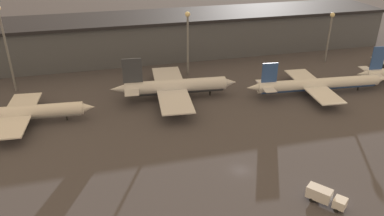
# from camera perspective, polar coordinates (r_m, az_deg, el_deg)

# --- Properties ---
(ground) EXTENTS (600.00, 600.00, 0.00)m
(ground) POSITION_cam_1_polar(r_m,az_deg,el_deg) (86.94, 7.41, -9.39)
(ground) COLOR #423F44
(terminal_building) EXTENTS (188.51, 27.14, 16.52)m
(terminal_building) POSITION_cam_1_polar(r_m,az_deg,el_deg) (159.54, -3.91, 11.07)
(terminal_building) COLOR #4C515B
(terminal_building) RESTS_ON ground
(airplane_1) EXTENTS (39.66, 28.05, 12.72)m
(airplane_1) POSITION_cam_1_polar(r_m,az_deg,el_deg) (113.65, -24.54, -0.67)
(airplane_1) COLOR white
(airplane_1) RESTS_ON ground
(airplane_2) EXTENTS (40.45, 37.65, 13.94)m
(airplane_2) POSITION_cam_1_polar(r_m,az_deg,el_deg) (118.66, -2.69, 3.24)
(airplane_2) COLOR silver
(airplane_2) RESTS_ON ground
(airplane_3) EXTENTS (48.41, 29.27, 11.53)m
(airplane_3) POSITION_cam_1_polar(r_m,az_deg,el_deg) (128.60, 18.55, 3.43)
(airplane_3) COLOR white
(airplane_3) RESTS_ON ground
(service_vehicle_2) EXTENTS (6.76, 7.61, 3.17)m
(service_vehicle_2) POSITION_cam_1_polar(r_m,az_deg,el_deg) (80.80, 19.57, -12.54)
(service_vehicle_2) COLOR white
(service_vehicle_2) RESTS_ON ground
(lamp_post_0) EXTENTS (1.80, 1.80, 28.13)m
(lamp_post_0) POSITION_cam_1_polar(r_m,az_deg,el_deg) (132.94, -26.65, 9.34)
(lamp_post_0) COLOR slate
(lamp_post_0) RESTS_ON ground
(lamp_post_1) EXTENTS (1.80, 1.80, 23.05)m
(lamp_post_1) POSITION_cam_1_polar(r_m,az_deg,el_deg) (134.32, -0.65, 11.05)
(lamp_post_1) COLOR slate
(lamp_post_1) RESTS_ON ground
(lamp_post_2) EXTENTS (1.80, 1.80, 19.58)m
(lamp_post_2) POSITION_cam_1_polar(r_m,az_deg,el_deg) (158.13, 20.29, 11.09)
(lamp_post_2) COLOR slate
(lamp_post_2) RESTS_ON ground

